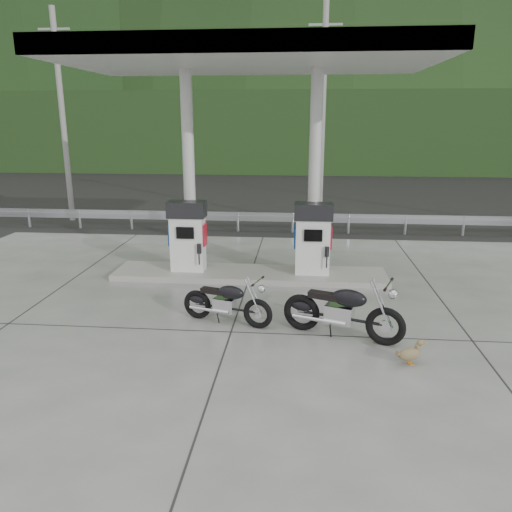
# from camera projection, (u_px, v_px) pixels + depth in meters

# --- Properties ---
(ground) EXTENTS (160.00, 160.00, 0.00)m
(ground) POSITION_uv_depth(u_px,v_px,m) (238.00, 314.00, 10.55)
(ground) COLOR black
(ground) RESTS_ON ground
(forecourt_apron) EXTENTS (18.00, 14.00, 0.02)m
(forecourt_apron) POSITION_uv_depth(u_px,v_px,m) (238.00, 313.00, 10.55)
(forecourt_apron) COLOR slate
(forecourt_apron) RESTS_ON ground
(pump_island) EXTENTS (7.00, 1.40, 0.15)m
(pump_island) POSITION_uv_depth(u_px,v_px,m) (250.00, 274.00, 12.93)
(pump_island) COLOR gray
(pump_island) RESTS_ON forecourt_apron
(gas_pump_left) EXTENTS (0.95, 0.55, 1.80)m
(gas_pump_left) POSITION_uv_depth(u_px,v_px,m) (188.00, 236.00, 12.81)
(gas_pump_left) COLOR white
(gas_pump_left) RESTS_ON pump_island
(gas_pump_right) EXTENTS (0.95, 0.55, 1.80)m
(gas_pump_right) POSITION_uv_depth(u_px,v_px,m) (313.00, 239.00, 12.53)
(gas_pump_right) COLOR white
(gas_pump_right) RESTS_ON pump_island
(canopy_column_left) EXTENTS (0.30, 0.30, 5.00)m
(canopy_column_left) POSITION_uv_depth(u_px,v_px,m) (189.00, 172.00, 12.77)
(canopy_column_left) COLOR silver
(canopy_column_left) RESTS_ON pump_island
(canopy_column_right) EXTENTS (0.30, 0.30, 5.00)m
(canopy_column_right) POSITION_uv_depth(u_px,v_px,m) (314.00, 173.00, 12.49)
(canopy_column_right) COLOR silver
(canopy_column_right) RESTS_ON pump_island
(canopy_roof) EXTENTS (8.50, 5.00, 0.40)m
(canopy_roof) POSITION_uv_depth(u_px,v_px,m) (249.00, 57.00, 11.53)
(canopy_roof) COLOR silver
(canopy_roof) RESTS_ON canopy_column_left
(guardrail) EXTENTS (26.00, 0.16, 1.42)m
(guardrail) POSITION_uv_depth(u_px,v_px,m) (265.00, 213.00, 18.05)
(guardrail) COLOR #97999E
(guardrail) RESTS_ON ground
(road) EXTENTS (60.00, 7.00, 0.01)m
(road) POSITION_uv_depth(u_px,v_px,m) (271.00, 214.00, 21.60)
(road) COLOR black
(road) RESTS_ON ground
(utility_pole_a) EXTENTS (0.22, 0.22, 8.00)m
(utility_pole_a) POSITION_uv_depth(u_px,v_px,m) (63.00, 119.00, 19.31)
(utility_pole_a) COLOR gray
(utility_pole_a) RESTS_ON ground
(utility_pole_b) EXTENTS (0.22, 0.22, 8.00)m
(utility_pole_b) POSITION_uv_depth(u_px,v_px,m) (322.00, 118.00, 18.44)
(utility_pole_b) COLOR gray
(utility_pole_b) RESTS_ON ground
(tree_band) EXTENTS (80.00, 6.00, 6.00)m
(tree_band) POSITION_uv_depth(u_px,v_px,m) (286.00, 132.00, 38.57)
(tree_band) COLOR black
(tree_band) RESTS_ON ground
(forested_hills) EXTENTS (100.00, 40.00, 140.00)m
(forested_hills) POSITION_uv_depth(u_px,v_px,m) (293.00, 149.00, 68.17)
(forested_hills) COLOR black
(forested_hills) RESTS_ON ground
(motorcycle_left) EXTENTS (1.90, 1.08, 0.86)m
(motorcycle_left) POSITION_uv_depth(u_px,v_px,m) (227.00, 303.00, 9.92)
(motorcycle_left) COLOR black
(motorcycle_left) RESTS_ON forecourt_apron
(motorcycle_right) EXTENTS (2.28, 1.39, 1.03)m
(motorcycle_right) POSITION_uv_depth(u_px,v_px,m) (342.00, 311.00, 9.25)
(motorcycle_right) COLOR black
(motorcycle_right) RESTS_ON forecourt_apron
(duck) EXTENTS (0.51, 0.32, 0.36)m
(duck) POSITION_uv_depth(u_px,v_px,m) (409.00, 354.00, 8.28)
(duck) COLOR brown
(duck) RESTS_ON forecourt_apron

